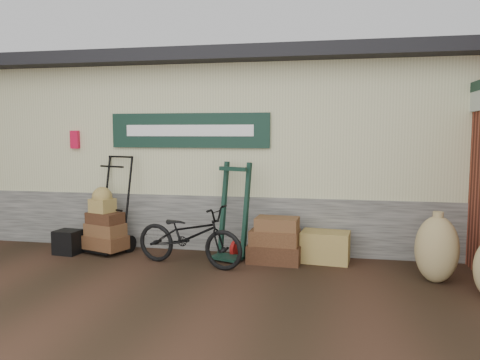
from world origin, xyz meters
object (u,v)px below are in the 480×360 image
suitcase_stack (275,239)px  black_trunk (68,242)px  porter_trolley (113,203)px  green_barrow (233,211)px  bicycle (189,232)px  wicker_hamper (325,247)px

suitcase_stack → black_trunk: 3.28m
suitcase_stack → black_trunk: size_ratio=2.05×
porter_trolley → green_barrow: (2.00, -0.08, -0.05)m
green_barrow → black_trunk: size_ratio=3.88×
bicycle → green_barrow: bearing=-34.8°
suitcase_stack → black_trunk: (-3.28, -0.16, -0.15)m
black_trunk → bicycle: size_ratio=0.22×
porter_trolley → green_barrow: bearing=16.6°
green_barrow → wicker_hamper: size_ratio=2.10×
porter_trolley → bicycle: bearing=-2.7°
wicker_hamper → bicycle: bearing=-163.1°
green_barrow → black_trunk: 2.69m
porter_trolley → wicker_hamper: size_ratio=2.26×
porter_trolley → bicycle: 1.60m
black_trunk → wicker_hamper: bearing=4.6°
green_barrow → black_trunk: (-2.62, -0.24, -0.54)m
green_barrow → suitcase_stack: 0.76m
porter_trolley → wicker_hamper: porter_trolley is taller
black_trunk → bicycle: bicycle is taller
porter_trolley → green_barrow: porter_trolley is taller
green_barrow → wicker_hamper: bearing=24.9°
wicker_hamper → black_trunk: wicker_hamper is taller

